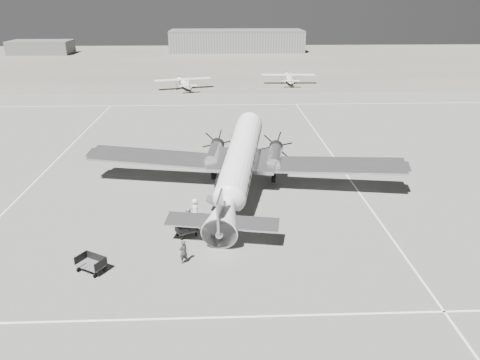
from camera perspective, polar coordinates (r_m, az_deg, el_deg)
name	(u,v)px	position (r m, az deg, el deg)	size (l,w,h in m)	color
ground	(225,209)	(38.64, -1.78, -3.56)	(260.00, 260.00, 0.00)	slate
taxi_line_near	(228,317)	(26.61, -1.41, -16.37)	(60.00, 0.15, 0.01)	white
taxi_line_right	(369,207)	(40.52, 15.47, -3.13)	(0.15, 80.00, 0.01)	white
taxi_line_left	(46,170)	(51.08, -22.56, 1.11)	(0.15, 60.00, 0.01)	white
taxi_line_horizon	(223,105)	(76.78, -2.14, 9.14)	(90.00, 0.15, 0.01)	white
grass_infield	(221,61)	(131.05, -2.28, 14.25)	(260.00, 90.00, 0.01)	#656155
hangar_main	(237,41)	(155.66, -0.42, 16.62)	(42.00, 14.00, 6.60)	slate
shed_secondary	(41,47)	(160.35, -23.09, 14.67)	(18.00, 10.00, 4.00)	#505050
dc3_airliner	(239,165)	(40.30, -0.12, 1.82)	(29.31, 20.34, 5.58)	silver
light_plane_left	(183,84)	(90.38, -6.91, 11.59)	(10.74, 8.72, 2.23)	silver
light_plane_right	(288,79)	(95.78, 5.93, 12.17)	(10.70, 8.68, 2.22)	silver
baggage_cart_near	(187,231)	(34.48, -6.53, -6.14)	(1.55, 1.10, 0.88)	#505050
baggage_cart_far	(91,264)	(31.51, -17.70, -9.78)	(1.86, 1.31, 1.05)	#505050
ground_crew	(183,252)	(31.05, -6.92, -8.69)	(0.59, 0.39, 1.62)	#2E2E2E
ramp_agent	(189,219)	(35.00, -6.22, -4.77)	(0.91, 0.71, 1.88)	#B5B5B2
passenger	(195,209)	(36.73, -5.50, -3.55)	(0.85, 0.55, 1.74)	silver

